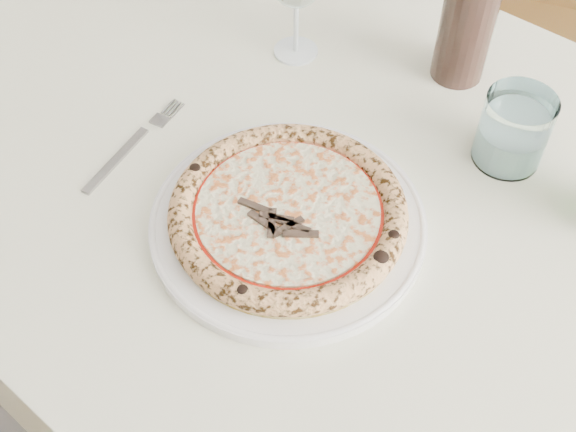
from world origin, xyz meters
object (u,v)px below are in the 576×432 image
at_px(dining_table, 329,218).
at_px(tumbler, 512,134).
at_px(plate, 288,222).
at_px(pizza, 288,213).

distance_m(dining_table, tumbler, 0.25).
relative_size(dining_table, tumbler, 16.29).
relative_size(dining_table, plate, 4.86).
height_order(plate, pizza, pizza).
distance_m(pizza, tumbler, 0.29).
distance_m(dining_table, pizza, 0.15).
bearing_deg(dining_table, pizza, -90.00).
distance_m(plate, pizza, 0.02).
height_order(dining_table, pizza, pizza).
bearing_deg(plate, pizza, -163.78).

